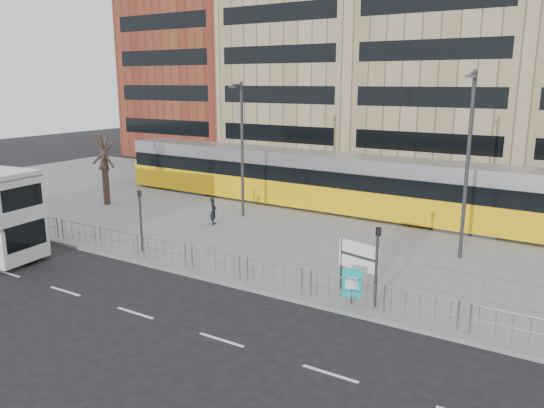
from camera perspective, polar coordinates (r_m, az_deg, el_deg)
The scene contains 15 objects.
ground at distance 24.70m, azimuth -11.06°, elevation -7.11°, with size 120.00×120.00×0.00m, color black.
plaza at distance 34.03m, azimuth 2.68°, elevation -1.13°, with size 64.00×24.00×0.15m, color slate.
kerb at distance 24.71m, azimuth -10.99°, elevation -6.92°, with size 64.00×0.25×0.17m, color gray.
building_row at distance 53.34m, azimuth 16.65°, elevation 17.39°, with size 70.40×18.40×31.20m.
pedestrian_barrier at distance 23.49m, azimuth -6.72°, elevation -5.48°, with size 32.07×0.07×1.10m.
road_markings at distance 21.44m, azimuth -16.39°, elevation -10.60°, with size 62.00×0.12×0.01m, color white.
tram at distance 35.37m, azimuth 4.71°, elevation 2.57°, with size 31.31×3.84×3.68m.
station_sign at distance 21.14m, azimuth 9.32°, elevation -5.84°, with size 1.83×0.49×2.14m.
ad_panel at distance 20.47m, azimuth 8.58°, elevation -8.47°, with size 0.71×0.30×1.38m.
pedestrian at distance 31.43m, azimuth -6.33°, elevation -0.76°, with size 0.58×0.38×1.59m, color black.
traffic_light_west at distance 26.76m, azimuth -13.98°, elevation -0.93°, with size 0.21×0.23×3.10m.
traffic_light_east at distance 19.98m, azimuth 11.21°, elevation -5.55°, with size 0.23×0.25×3.10m.
lamp_post_west at distance 32.51m, azimuth -3.29°, elevation 6.39°, with size 0.45×1.04×8.25m.
lamp_post_east at distance 26.05m, azimuth 20.30°, elevation 4.54°, with size 0.45×1.04×8.78m.
bare_tree at distance 37.46m, azimuth -17.81°, elevation 7.47°, with size 4.17×4.17×6.92m.
Camera 1 is at (15.92, -16.90, 8.42)m, focal length 35.00 mm.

